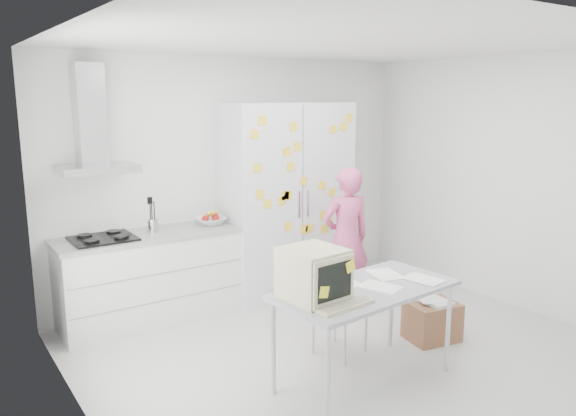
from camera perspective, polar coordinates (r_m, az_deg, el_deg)
floor at (r=5.28m, az=6.12°, el=-14.36°), size 4.50×4.00×0.02m
walls at (r=5.40m, az=1.50°, el=1.50°), size 4.52×4.01×2.70m
ceiling at (r=4.78m, az=6.83°, el=16.39°), size 4.50×4.00×0.02m
counter_run at (r=5.92m, az=-13.78°, el=-6.72°), size 1.84×0.63×1.28m
range_hood at (r=5.64m, az=-19.32°, el=7.51°), size 0.70×0.48×1.01m
tall_cabinet at (r=6.47m, az=-0.19°, el=0.89°), size 1.50×0.68×2.20m
person at (r=6.05m, az=5.89°, el=-3.10°), size 0.62×0.46×1.54m
desk at (r=4.26m, az=4.70°, el=-7.55°), size 1.54×0.86×1.18m
chair at (r=5.07m, az=4.61°, el=-8.90°), size 0.52×0.52×0.92m
cardboard_box at (r=5.57m, az=14.43°, el=-11.00°), size 0.52×0.44×0.40m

